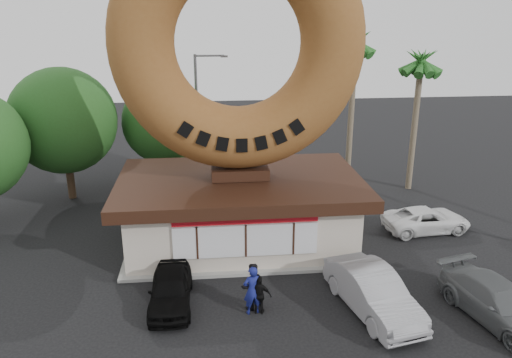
{
  "coord_description": "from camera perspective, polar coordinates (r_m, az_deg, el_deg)",
  "views": [
    {
      "loc": [
        -1.51,
        -15.69,
        10.66
      ],
      "look_at": [
        0.54,
        4.0,
        3.88
      ],
      "focal_mm": 35.0,
      "sensor_mm": 36.0,
      "label": 1
    }
  ],
  "objects": [
    {
      "name": "car_grey",
      "position": [
        20.3,
        25.98,
        -12.56
      ],
      "size": [
        3.09,
        5.23,
        1.42
      ],
      "primitive_type": "imported",
      "rotation": [
        0.0,
        0.0,
        0.24
      ],
      "color": "slate",
      "rests_on": "ground"
    },
    {
      "name": "palm_near",
      "position": [
        31.11,
        11.27,
        14.42
      ],
      "size": [
        2.6,
        2.6,
        9.75
      ],
      "color": "#726651",
      "rests_on": "ground"
    },
    {
      "name": "person_left",
      "position": [
        18.58,
        -0.42,
        -12.6
      ],
      "size": [
        0.78,
        0.6,
        1.9
      ],
      "primitive_type": "imported",
      "rotation": [
        0.0,
        0.0,
        3.37
      ],
      "color": "navy",
      "rests_on": "ground"
    },
    {
      "name": "palm_far",
      "position": [
        31.01,
        18.31,
        12.11
      ],
      "size": [
        2.6,
        2.6,
        8.75
      ],
      "color": "#726651",
      "rests_on": "ground"
    },
    {
      "name": "person_right",
      "position": [
        18.67,
        0.41,
        -13.11
      ],
      "size": [
        0.96,
        0.62,
        1.51
      ],
      "primitive_type": "imported",
      "rotation": [
        0.0,
        0.0,
        2.83
      ],
      "color": "black",
      "rests_on": "ground"
    },
    {
      "name": "street_lamp",
      "position": [
        32.29,
        -6.5,
        7.76
      ],
      "size": [
        2.11,
        0.2,
        8.0
      ],
      "color": "#59595E",
      "rests_on": "ground"
    },
    {
      "name": "donut_shop",
      "position": [
        23.48,
        -1.81,
        -3.36
      ],
      "size": [
        11.2,
        7.2,
        3.8
      ],
      "color": "beige",
      "rests_on": "ground"
    },
    {
      "name": "car_silver",
      "position": [
        19.25,
        13.21,
        -12.45
      ],
      "size": [
        2.73,
        5.14,
        1.61
      ],
      "primitive_type": "imported",
      "rotation": [
        0.0,
        0.0,
        0.22
      ],
      "color": "#939397",
      "rests_on": "ground"
    },
    {
      "name": "person_center",
      "position": [
        18.88,
        -0.46,
        -12.17
      ],
      "size": [
        1.07,
        0.95,
        1.83
      ],
      "primitive_type": "imported",
      "rotation": [
        0.0,
        0.0,
        3.48
      ],
      "color": "black",
      "rests_on": "ground"
    },
    {
      "name": "car_black",
      "position": [
        19.48,
        -9.74,
        -12.3
      ],
      "size": [
        1.58,
        3.87,
        1.32
      ],
      "primitive_type": "imported",
      "rotation": [
        0.0,
        0.0,
        -0.01
      ],
      "color": "black",
      "rests_on": "ground"
    },
    {
      "name": "car_white",
      "position": [
        26.56,
        18.89,
        -4.41
      ],
      "size": [
        4.5,
        2.36,
        1.21
      ],
      "primitive_type": "imported",
      "rotation": [
        0.0,
        0.0,
        1.65
      ],
      "color": "white",
      "rests_on": "ground"
    },
    {
      "name": "ground",
      "position": [
        19.03,
        -0.37,
        -15.15
      ],
      "size": [
        90.0,
        90.0,
        0.0
      ],
      "primitive_type": "plane",
      "color": "black",
      "rests_on": "ground"
    },
    {
      "name": "tree_west",
      "position": [
        30.39,
        -21.18,
        6.21
      ],
      "size": [
        6.0,
        6.0,
        7.65
      ],
      "color": "#473321",
      "rests_on": "ground"
    },
    {
      "name": "tree_mid",
      "position": [
        31.5,
        -10.4,
        6.44
      ],
      "size": [
        5.2,
        5.2,
        6.63
      ],
      "color": "#473321",
      "rests_on": "ground"
    },
    {
      "name": "giant_donut",
      "position": [
        21.79,
        -2.02,
        15.2
      ],
      "size": [
        10.91,
        2.78,
        10.91
      ],
      "primitive_type": "torus",
      "rotation": [
        1.57,
        0.0,
        0.0
      ],
      "color": "brown",
      "rests_on": "donut_shop"
    }
  ]
}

